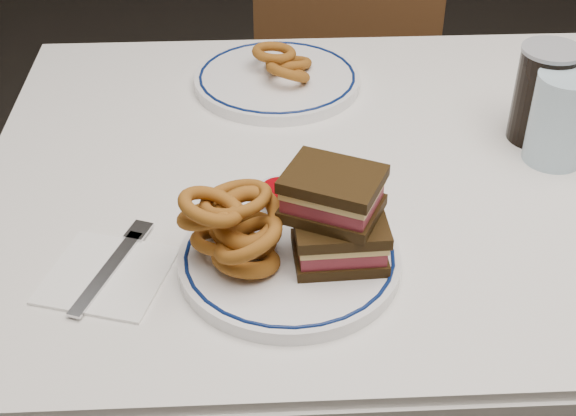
{
  "coord_description": "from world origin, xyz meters",
  "views": [
    {
      "loc": [
        -0.24,
        -0.96,
        1.38
      ],
      "look_at": [
        -0.21,
        -0.21,
        0.83
      ],
      "focal_mm": 50.0,
      "sensor_mm": 36.0,
      "label": 1
    }
  ],
  "objects_px": {
    "main_plate": "(289,259)",
    "reuben_sandwich": "(336,217)",
    "beer_mug": "(545,93)",
    "far_plate": "(277,79)",
    "chair_far": "(351,71)"
  },
  "relations": [
    {
      "from": "main_plate",
      "to": "beer_mug",
      "type": "relative_size",
      "value": 1.84
    },
    {
      "from": "reuben_sandwich",
      "to": "chair_far",
      "type": "bearing_deg",
      "value": 81.77
    },
    {
      "from": "beer_mug",
      "to": "far_plate",
      "type": "xyz_separation_m",
      "value": [
        -0.39,
        0.19,
        -0.06
      ]
    },
    {
      "from": "chair_far",
      "to": "far_plate",
      "type": "bearing_deg",
      "value": -109.69
    },
    {
      "from": "chair_far",
      "to": "reuben_sandwich",
      "type": "distance_m",
      "value": 1.09
    },
    {
      "from": "main_plate",
      "to": "far_plate",
      "type": "distance_m",
      "value": 0.47
    },
    {
      "from": "chair_far",
      "to": "beer_mug",
      "type": "bearing_deg",
      "value": -75.99
    },
    {
      "from": "chair_far",
      "to": "reuben_sandwich",
      "type": "relative_size",
      "value": 6.74
    },
    {
      "from": "beer_mug",
      "to": "far_plate",
      "type": "bearing_deg",
      "value": 154.37
    },
    {
      "from": "beer_mug",
      "to": "reuben_sandwich",
      "type": "bearing_deg",
      "value": -139.76
    },
    {
      "from": "chair_far",
      "to": "beer_mug",
      "type": "height_order",
      "value": "chair_far"
    },
    {
      "from": "main_plate",
      "to": "chair_far",
      "type": "bearing_deg",
      "value": 78.81
    },
    {
      "from": "chair_far",
      "to": "reuben_sandwich",
      "type": "xyz_separation_m",
      "value": [
        -0.15,
        -1.03,
        0.33
      ]
    },
    {
      "from": "main_plate",
      "to": "reuben_sandwich",
      "type": "distance_m",
      "value": 0.08
    },
    {
      "from": "reuben_sandwich",
      "to": "far_plate",
      "type": "bearing_deg",
      "value": 96.27
    }
  ]
}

